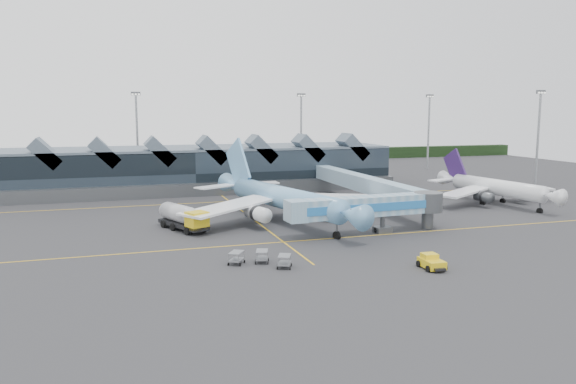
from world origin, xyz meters
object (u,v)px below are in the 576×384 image
object	(u,v)px
main_airliner	(281,197)
pushback_tug	(431,262)
fuel_truck	(182,216)
jet_bridge	(376,207)
regional_jet	(493,187)

from	to	relation	value
main_airliner	pushback_tug	distance (m)	32.91
fuel_truck	jet_bridge	bearing A→B (deg)	-46.10
main_airliner	jet_bridge	distance (m)	16.78
regional_jet	jet_bridge	bearing A→B (deg)	-160.47
main_airliner	jet_bridge	bearing A→B (deg)	-65.33
main_airliner	jet_bridge	xyz separation A→B (m)	(10.56, -13.04, 0.04)
jet_bridge	pushback_tug	distance (m)	19.10
main_airliner	jet_bridge	world-z (taller)	main_airliner
regional_jet	jet_bridge	distance (m)	37.23
main_airliner	regional_jet	xyz separation A→B (m)	(43.70, 3.93, -0.63)
main_airliner	fuel_truck	world-z (taller)	main_airliner
regional_jet	jet_bridge	xyz separation A→B (m)	(-33.13, -16.97, 0.67)
main_airliner	pushback_tug	size ratio (longest dim) A/B	10.65
regional_jet	pushback_tug	bearing A→B (deg)	-142.48
fuel_truck	regional_jet	bearing A→B (deg)	-17.99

